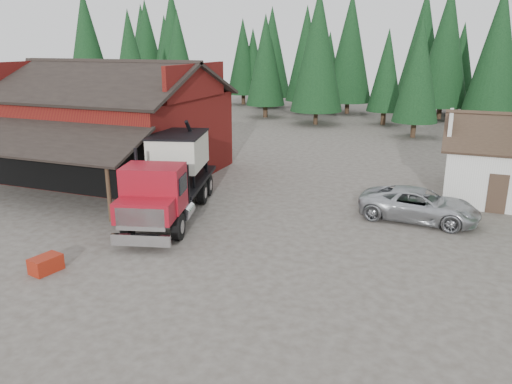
% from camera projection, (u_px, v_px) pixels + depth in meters
% --- Properties ---
extents(ground, '(120.00, 120.00, 0.00)m').
position_uv_depth(ground, '(195.00, 255.00, 19.93)').
color(ground, '#49433A').
rests_on(ground, ground).
extents(red_barn, '(12.80, 13.63, 7.18)m').
position_uv_depth(red_barn, '(114.00, 132.00, 31.81)').
color(red_barn, maroon).
rests_on(red_barn, ground).
extents(conifer_backdrop, '(76.00, 16.00, 16.00)m').
position_uv_depth(conifer_backdrop, '(367.00, 116.00, 57.40)').
color(conifer_backdrop, black).
rests_on(conifer_backdrop, ground).
extents(near_pine_a, '(4.40, 4.40, 11.40)m').
position_uv_depth(near_pine_a, '(130.00, 60.00, 50.70)').
color(near_pine_a, '#382619').
rests_on(near_pine_a, ground).
extents(near_pine_b, '(3.96, 3.96, 10.40)m').
position_uv_depth(near_pine_b, '(419.00, 70.00, 42.91)').
color(near_pine_b, '#382619').
rests_on(near_pine_b, ground).
extents(near_pine_d, '(5.28, 5.28, 13.40)m').
position_uv_depth(near_pine_d, '(318.00, 50.00, 49.52)').
color(near_pine_d, '#382619').
rests_on(near_pine_d, ground).
extents(feed_truck, '(5.03, 9.97, 4.35)m').
position_uv_depth(feed_truck, '(171.00, 175.00, 24.11)').
color(feed_truck, black).
rests_on(feed_truck, ground).
extents(silver_car, '(5.70, 2.98, 1.53)m').
position_uv_depth(silver_car, '(419.00, 205.00, 23.66)').
color(silver_car, '#ABAEB3').
rests_on(silver_car, ground).
extents(equip_box, '(0.91, 1.22, 0.60)m').
position_uv_depth(equip_box, '(46.00, 264.00, 18.44)').
color(equip_box, maroon).
rests_on(equip_box, ground).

